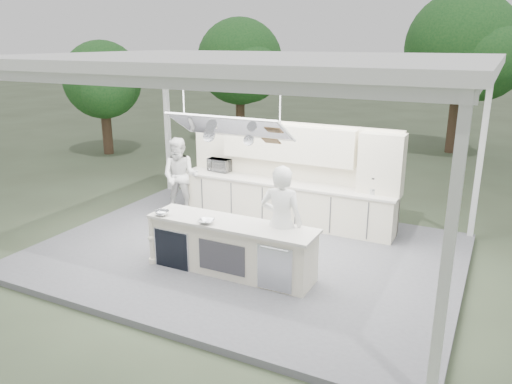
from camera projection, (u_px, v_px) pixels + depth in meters
The scene contains 12 objects.
ground at pixel (246, 257), 9.88m from camera, with size 90.00×90.00×0.00m, color #47553A.
stage_deck at pixel (246, 254), 9.86m from camera, with size 8.00×6.00×0.12m, color slate.
tent at pixel (244, 64), 8.78m from camera, with size 8.20×6.20×3.86m.
demo_island at pixel (230, 247), 8.85m from camera, with size 3.10×0.79×0.95m.
back_counter at pixel (284, 202), 11.33m from camera, with size 5.08×0.72×0.95m.
back_wall_unit at pixel (307, 160), 11.03m from camera, with size 5.05×0.48×2.25m.
tree_cluster at pixel (372, 65), 17.34m from camera, with size 19.55×9.40×5.85m.
head_chef at pixel (281, 223), 8.49m from camera, with size 0.74×0.48×2.03m, color white.
sous_chef at pixel (180, 176), 11.75m from camera, with size 0.89×0.69×1.83m, color white.
toaster_oven at pixel (220, 165), 12.06m from camera, with size 0.56×0.38×0.31m, color #AEB1B5.
bowl_large at pixel (206, 221), 8.64m from camera, with size 0.28×0.28×0.07m, color silver.
bowl_small at pixel (162, 213), 9.04m from camera, with size 0.26×0.26×0.08m, color silver.
Camera 1 is at (4.25, -8.01, 4.12)m, focal length 35.00 mm.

